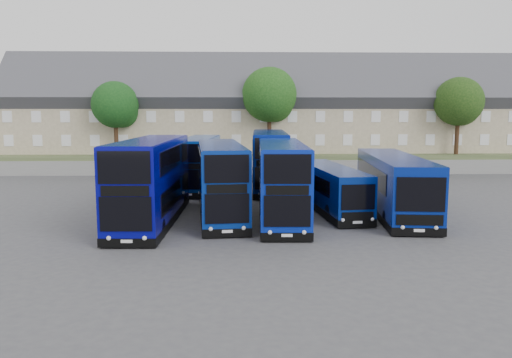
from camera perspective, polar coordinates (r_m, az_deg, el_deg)
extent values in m
plane|color=#414146|center=(28.23, 0.53, -5.60)|extent=(120.00, 120.00, 0.00)
cube|color=slate|center=(51.78, -0.60, 1.31)|extent=(70.00, 0.40, 1.50)
cube|color=#44542F|center=(61.71, -0.81, 2.56)|extent=(80.00, 20.00, 2.00)
cube|color=tan|center=(61.84, -23.69, 5.65)|extent=(6.00, 8.00, 6.00)
cube|color=#3D3D43|center=(61.84, -23.84, 8.42)|extent=(6.00, 10.40, 10.40)
cube|color=brown|center=(61.52, -22.71, 12.08)|extent=(0.60, 0.90, 1.40)
cube|color=tan|center=(59.88, -18.33, 5.86)|extent=(6.00, 8.00, 6.00)
cube|color=#3D3D43|center=(59.89, -18.45, 8.72)|extent=(6.00, 10.40, 10.40)
cube|color=brown|center=(59.70, -17.19, 12.47)|extent=(0.60, 0.90, 1.40)
cube|color=tan|center=(58.48, -12.65, 6.02)|extent=(6.00, 8.00, 6.00)
cube|color=#3D3D43|center=(58.48, -12.73, 8.96)|extent=(6.00, 10.40, 10.40)
cube|color=brown|center=(58.45, -11.37, 12.77)|extent=(0.60, 0.90, 1.40)
cube|color=tan|center=(57.67, -6.75, 6.13)|extent=(6.00, 8.00, 6.00)
cube|color=#3D3D43|center=(57.68, -6.79, 9.11)|extent=(6.00, 10.40, 10.40)
cube|color=brown|center=(57.80, -5.34, 12.95)|extent=(0.60, 0.90, 1.40)
cube|color=tan|center=(57.48, -0.74, 6.18)|extent=(6.00, 8.00, 6.00)
cube|color=#3D3D43|center=(57.49, -0.75, 9.17)|extent=(6.00, 10.40, 10.40)
cube|color=brown|center=(57.77, 0.77, 12.98)|extent=(0.60, 0.90, 1.40)
cube|color=tan|center=(57.92, 5.24, 6.16)|extent=(6.00, 8.00, 6.00)
cube|color=#3D3D43|center=(57.92, 5.27, 9.13)|extent=(6.00, 10.40, 10.40)
cube|color=brown|center=(58.35, 6.82, 12.87)|extent=(0.60, 0.90, 1.40)
cube|color=tan|center=(58.96, 11.06, 6.08)|extent=(6.00, 8.00, 6.00)
cube|color=#3D3D43|center=(58.96, 11.14, 8.99)|extent=(6.00, 10.40, 10.40)
cube|color=brown|center=(59.54, 12.68, 12.64)|extent=(0.60, 0.90, 1.40)
cube|color=tan|center=(60.59, 16.63, 5.94)|extent=(6.00, 8.00, 6.00)
cube|color=#3D3D43|center=(60.59, 16.74, 8.78)|extent=(6.00, 10.40, 10.40)
cube|color=brown|center=(61.30, 18.24, 12.30)|extent=(0.60, 0.90, 1.40)
cube|color=tan|center=(62.74, 21.86, 5.76)|extent=(6.00, 8.00, 6.00)
cube|color=#3D3D43|center=(62.75, 22.00, 8.50)|extent=(6.00, 10.40, 10.40)
cube|color=brown|center=(63.57, 23.44, 11.88)|extent=(0.60, 0.90, 1.40)
cube|color=tan|center=(65.38, 26.70, 5.55)|extent=(6.00, 8.00, 6.00)
cube|color=#3D3D43|center=(65.38, 26.86, 8.17)|extent=(6.00, 10.40, 10.40)
cube|color=#06077F|center=(29.99, -11.86, 0.07)|extent=(3.10, 12.21, 4.50)
cube|color=black|center=(30.37, -11.74, -4.23)|extent=(3.14, 12.25, 0.45)
cube|color=black|center=(24.27, -14.68, -3.91)|extent=(2.46, 0.13, 1.65)
cube|color=black|center=(23.94, -14.85, 1.27)|extent=(2.46, 0.13, 1.54)
cylinder|color=black|center=(26.95, -15.96, -5.45)|extent=(0.33, 1.01, 1.00)
cube|color=navy|center=(30.93, -4.04, 0.12)|extent=(3.58, 11.44, 4.15)
cube|color=black|center=(31.28, -4.00, -3.74)|extent=(3.62, 11.49, 0.45)
cube|color=black|center=(25.49, -3.32, -3.41)|extent=(2.25, 0.27, 1.54)
cube|color=black|center=(25.18, -3.36, 1.17)|extent=(2.25, 0.27, 1.43)
cylinder|color=black|center=(27.85, -5.94, -4.77)|extent=(0.39, 1.02, 1.00)
cube|color=#0822A1|center=(30.23, 2.93, 0.05)|extent=(3.01, 11.60, 4.26)
cube|color=black|center=(30.60, 2.90, -3.99)|extent=(3.05, 11.64, 0.45)
cube|color=black|center=(24.67, 3.59, -3.70)|extent=(2.32, 0.14, 1.57)
cube|color=black|center=(24.35, 3.63, 1.14)|extent=(2.32, 0.14, 1.47)
cylinder|color=black|center=(27.04, 0.82, -5.10)|extent=(0.33, 1.01, 1.00)
cube|color=#08379D|center=(42.42, -6.54, 2.00)|extent=(3.22, 10.92, 3.96)
cube|color=black|center=(42.67, -6.50, -0.72)|extent=(3.26, 10.96, 0.45)
cube|color=black|center=(37.21, -7.78, -0.07)|extent=(2.15, 0.22, 1.47)
cube|color=black|center=(37.00, -7.84, 2.94)|extent=(2.15, 0.22, 1.37)
cylinder|color=black|center=(39.72, -8.73, -1.09)|extent=(0.37, 1.02, 1.00)
cube|color=navy|center=(42.21, 1.56, 2.35)|extent=(3.16, 12.08, 4.44)
cube|color=black|center=(42.48, 1.55, -0.71)|extent=(3.21, 12.12, 0.45)
cube|color=black|center=(36.32, 1.78, 0.08)|extent=(2.42, 0.15, 1.63)
cube|color=black|center=(36.10, 1.79, 3.51)|extent=(2.42, 0.15, 1.53)
cylinder|color=black|center=(38.69, -0.11, -1.23)|extent=(0.34, 1.01, 1.00)
cube|color=navy|center=(33.14, 8.57, -0.82)|extent=(3.27, 10.80, 2.57)
cube|color=black|center=(33.36, 8.52, -3.09)|extent=(3.31, 10.84, 0.45)
cube|color=black|center=(28.09, 11.61, -2.05)|extent=(1.91, 0.25, 1.42)
cylinder|color=black|center=(30.13, 8.42, -3.86)|extent=(0.40, 1.03, 1.00)
cube|color=navy|center=(33.40, 15.42, -0.29)|extent=(4.08, 13.60, 3.33)
cube|color=black|center=(33.67, 15.32, -3.18)|extent=(4.12, 13.64, 0.45)
cube|color=black|center=(26.89, 18.32, -1.69)|extent=(2.48, 0.30, 1.79)
cylinder|color=black|center=(29.07, 14.69, -4.46)|extent=(0.40, 1.02, 1.00)
cylinder|color=#382314|center=(54.06, -15.68, 4.61)|extent=(0.44, 0.44, 3.75)
sphere|color=#0F3813|center=(54.00, -15.81, 8.19)|extent=(4.80, 4.80, 4.80)
sphere|color=#0F3813|center=(54.25, -15.06, 7.42)|extent=(3.30, 3.30, 3.30)
cylinder|color=#382314|center=(53.10, 1.53, 5.25)|extent=(0.44, 0.44, 4.50)
sphere|color=#153D10|center=(53.08, 1.54, 9.62)|extent=(5.76, 5.76, 5.76)
sphere|color=#153D10|center=(53.50, 2.16, 8.64)|extent=(3.96, 3.96, 3.96)
cylinder|color=#382314|center=(57.40, 21.98, 4.63)|extent=(0.44, 0.44, 4.00)
sphere|color=black|center=(57.36, 22.16, 8.22)|extent=(5.12, 5.12, 5.12)
sphere|color=black|center=(57.96, 22.51, 7.40)|extent=(3.52, 3.52, 3.52)
cylinder|color=#382314|center=(66.27, 24.31, 4.95)|extent=(0.44, 0.44, 4.25)
sphere|color=#204011|center=(66.24, 24.49, 8.25)|extent=(5.44, 5.44, 5.44)
sphere|color=#204011|center=(66.85, 24.76, 7.49)|extent=(3.74, 3.74, 3.74)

